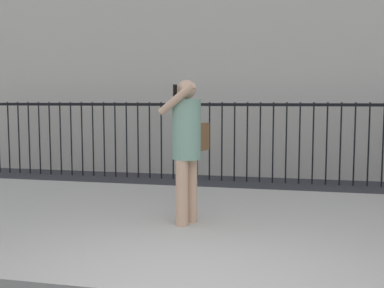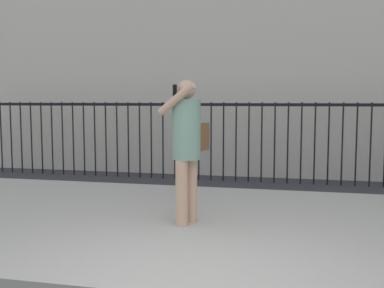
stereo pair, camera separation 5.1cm
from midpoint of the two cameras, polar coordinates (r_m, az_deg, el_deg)
name	(u,v)px [view 1 (the left image)]	position (r m, az deg, el deg)	size (l,w,h in m)	color
sidewalk	(227,228)	(5.77, 4.08, -10.33)	(28.00, 4.40, 0.15)	#B2ADA3
iron_fence	(254,131)	(9.25, 7.48, 1.57)	(12.03, 0.04, 1.60)	black
pedestrian_on_phone	(188,141)	(5.51, -0.79, 0.40)	(0.54, 0.72, 1.73)	tan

